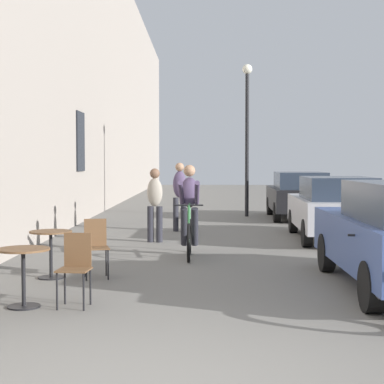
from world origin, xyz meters
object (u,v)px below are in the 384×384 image
(cafe_chair_mid_toward_street, at_px, (96,244))
(street_lamp, at_px, (247,120))
(parked_car_second, at_px, (334,207))
(cyclist_on_bicycle, at_px, (189,213))
(cafe_table_mid, at_px, (51,244))
(pedestrian_near, at_px, (155,201))
(cafe_chair_near_toward_street, at_px, (76,264))
(parked_car_third, at_px, (298,194))
(cafe_table_near, at_px, (23,265))
(parked_motorcycle, at_px, (383,280))
(pedestrian_mid, at_px, (180,193))

(cafe_chair_mid_toward_street, xyz_separation_m, street_lamp, (3.09, 10.88, 2.59))
(parked_car_second, bearing_deg, cyclist_on_bicycle, -142.14)
(cafe_table_mid, relative_size, pedestrian_near, 0.44)
(pedestrian_near, distance_m, street_lamp, 7.41)
(cafe_chair_mid_toward_street, height_order, parked_car_second, parked_car_second)
(cafe_chair_mid_toward_street, xyz_separation_m, parked_car_second, (4.61, 4.67, 0.23))
(cafe_table_mid, relative_size, cyclist_on_bicycle, 0.41)
(cafe_chair_near_toward_street, xyz_separation_m, parked_car_third, (4.57, 11.98, 0.24))
(cafe_chair_near_toward_street, height_order, cafe_chair_mid_toward_street, same)
(street_lamp, bearing_deg, cyclist_on_bicycle, -101.07)
(cafe_chair_near_toward_street, bearing_deg, cafe_table_near, -173.01)
(cafe_chair_near_toward_street, bearing_deg, cafe_table_mid, 111.88)
(cafe_chair_near_toward_street, bearing_deg, parked_motorcycle, -6.63)
(cyclist_on_bicycle, distance_m, parked_motorcycle, 5.09)
(parked_motorcycle, bearing_deg, pedestrian_near, 115.14)
(pedestrian_near, xyz_separation_m, pedestrian_mid, (0.47, 2.19, 0.07))
(cafe_table_near, relative_size, cafe_table_mid, 1.00)
(pedestrian_mid, relative_size, street_lamp, 0.36)
(pedestrian_mid, xyz_separation_m, parked_car_second, (3.55, -1.78, -0.24))
(cafe_chair_near_toward_street, bearing_deg, street_lamp, 76.72)
(parked_car_third, height_order, parked_motorcycle, parked_car_third)
(cafe_table_near, relative_size, parked_car_second, 0.18)
(cafe_table_mid, distance_m, pedestrian_mid, 6.77)
(cafe_table_near, height_order, cafe_table_mid, same)
(pedestrian_near, height_order, parked_car_second, pedestrian_near)
(parked_car_third, bearing_deg, parked_car_second, -90.28)
(cafe_table_mid, distance_m, street_lamp, 11.87)
(cafe_chair_mid_toward_street, bearing_deg, parked_car_second, 45.40)
(pedestrian_near, distance_m, parked_car_second, 4.04)
(cafe_table_near, xyz_separation_m, parked_car_third, (5.19, 12.06, 0.23))
(cafe_chair_mid_toward_street, relative_size, parked_car_third, 0.21)
(street_lamp, bearing_deg, cafe_table_mid, -108.97)
(cafe_table_near, relative_size, pedestrian_near, 0.44)
(parked_car_third, bearing_deg, cafe_chair_mid_toward_street, -114.76)
(cafe_table_near, relative_size, pedestrian_mid, 0.41)
(parked_car_third, bearing_deg, pedestrian_near, -124.94)
(cyclist_on_bicycle, height_order, street_lamp, street_lamp)
(cyclist_on_bicycle, distance_m, parked_car_third, 8.53)
(parked_motorcycle, bearing_deg, cafe_table_mid, 152.51)
(cafe_table_near, bearing_deg, cafe_chair_mid_toward_street, 74.69)
(cyclist_on_bicycle, bearing_deg, pedestrian_mid, 94.31)
(cafe_chair_near_toward_street, distance_m, cafe_table_mid, 2.00)
(parked_car_third, bearing_deg, street_lamp, 151.79)
(cafe_chair_near_toward_street, distance_m, parked_motorcycle, 3.65)
(cyclist_on_bicycle, bearing_deg, cafe_table_near, -114.90)
(cafe_table_mid, distance_m, pedestrian_near, 4.54)
(cyclist_on_bicycle, relative_size, pedestrian_mid, 1.01)
(cyclist_on_bicycle, bearing_deg, street_lamp, 78.93)
(cafe_table_near, height_order, street_lamp, street_lamp)
(cafe_table_near, relative_size, parked_motorcycle, 0.34)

